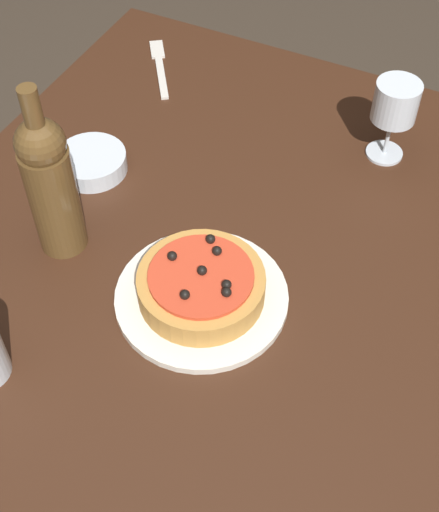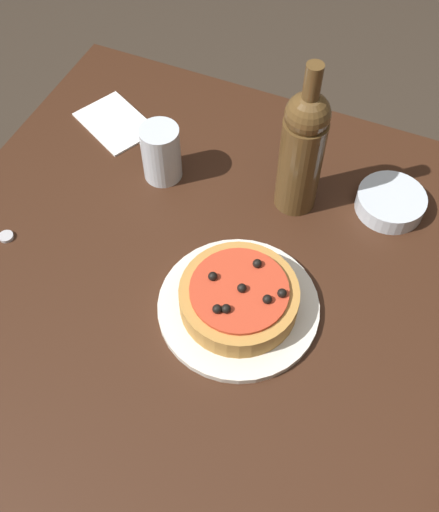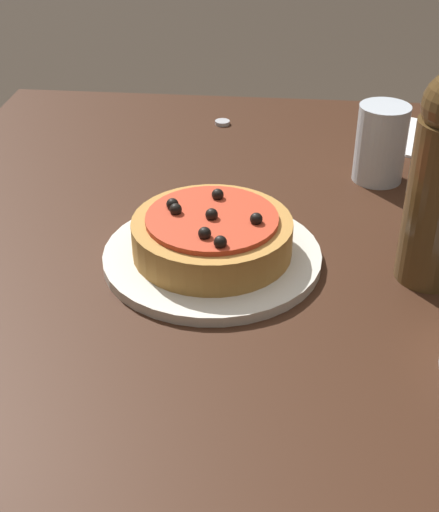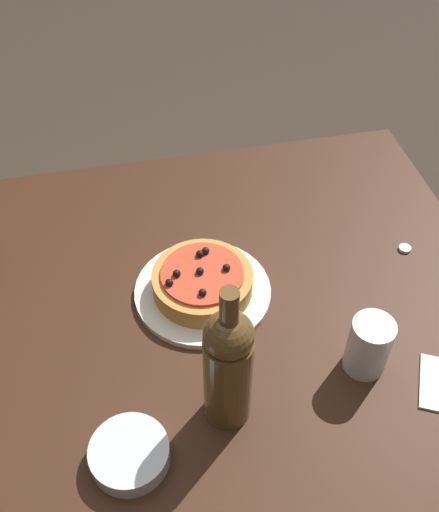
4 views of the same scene
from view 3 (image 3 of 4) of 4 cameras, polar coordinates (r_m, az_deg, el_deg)
name	(u,v)px [view 3 (image 3 of 4)]	position (r m, az deg, el deg)	size (l,w,h in m)	color
dining_table	(240,351)	(0.83, 1.61, -7.58)	(1.17, 0.90, 0.72)	#381E11
dinner_plate	(212,256)	(0.81, -0.58, 0.00)	(0.25, 0.25, 0.01)	silver
pizza	(212,235)	(0.80, -0.60, 1.72)	(0.18, 0.18, 0.06)	#BC843D
water_cup	(381,143)	(1.00, 12.78, 8.77)	(0.07, 0.07, 0.11)	silver
paper_napkin	(421,139)	(1.16, 15.84, 9.01)	(0.18, 0.16, 0.00)	white
bottle_cap	(222,123)	(1.18, 0.23, 10.63)	(0.02, 0.02, 0.01)	#B7B7BC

